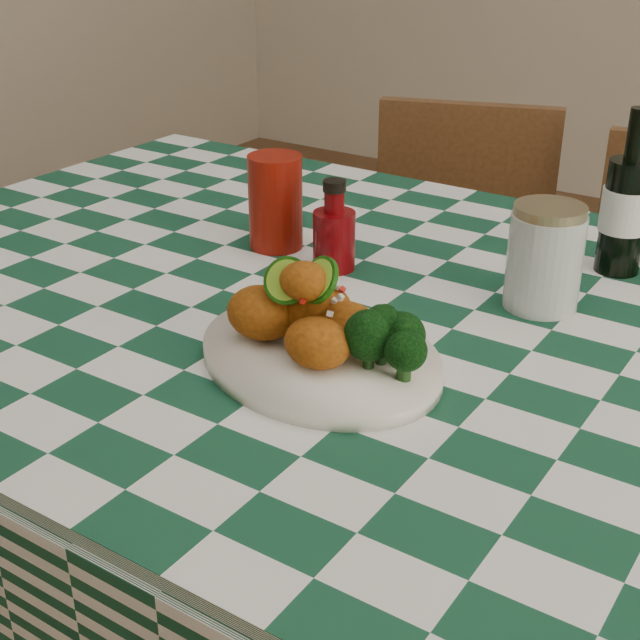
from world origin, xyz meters
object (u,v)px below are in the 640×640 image
Objects in this scene: mason_jar at (545,257)px; beer_bottle at (628,192)px; wooden_chair_left at (447,320)px; plate at (320,356)px; ketchup_bottle at (334,225)px; dining_table at (372,549)px; red_tumbler at (275,202)px; fried_chicken_pile at (310,305)px.

mason_jar is 0.18m from beer_bottle.
plate is at bearing -92.71° from wooden_chair_left.
ketchup_bottle is 0.75m from wooden_chair_left.
mason_jar is at bearing 8.34° from ketchup_bottle.
dining_table is 11.90× the size of red_tumbler.
dining_table is at bearing 95.62° from plate.
ketchup_bottle is at bearing 146.65° from dining_table.
red_tumbler is 0.41m from mason_jar.
red_tumbler reaches higher than plate.
red_tumbler is 1.03× the size of mason_jar.
plate is at bearing -113.31° from beer_bottle.
wooden_chair_left is at bearing 105.57° from plate.
wooden_chair_left is (0.02, 0.59, -0.43)m from red_tumbler.
mason_jar is (0.29, 0.04, 0.00)m from ketchup_bottle.
wooden_chair_left is at bearing 88.18° from red_tumbler.
ketchup_bottle is (0.12, -0.02, -0.01)m from red_tumbler.
plate is 0.37m from red_tumbler.
wooden_chair_left is (-0.39, 0.57, -0.43)m from mason_jar.
red_tumbler is 0.12m from ketchup_bottle.
ketchup_bottle is at bearing 117.16° from fried_chicken_pile.
beer_bottle reaches higher than wooden_chair_left.
beer_bottle is 0.27× the size of wooden_chair_left.
fried_chicken_pile is 0.36m from red_tumbler.
wooden_chair_left reaches higher than plate.
ketchup_bottle is 0.29m from mason_jar.
red_tumbler is (-0.24, 0.27, 0.00)m from fried_chicken_pile.
dining_table is at bearing -143.66° from mason_jar.
ketchup_bottle is at bearing -11.35° from red_tumbler.
beer_bottle is 0.75m from wooden_chair_left.
ketchup_bottle is at bearing 119.62° from plate.
beer_bottle is (0.05, 0.17, 0.05)m from mason_jar.
plate is 2.22× the size of red_tumbler.
red_tumbler is 0.16× the size of wooden_chair_left.
ketchup_bottle is at bearing -171.66° from mason_jar.
fried_chicken_pile is 0.98m from wooden_chair_left.
dining_table is 0.49m from fried_chicken_pile.
red_tumbler reaches higher than fried_chicken_pile.
red_tumbler reaches higher than dining_table.
wooden_chair_left is (-0.22, 0.85, -0.43)m from fried_chicken_pile.
red_tumbler is at bearing 156.59° from dining_table.
beer_bottle is at bearing 22.85° from red_tumbler.
dining_table is 0.72m from wooden_chair_left.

